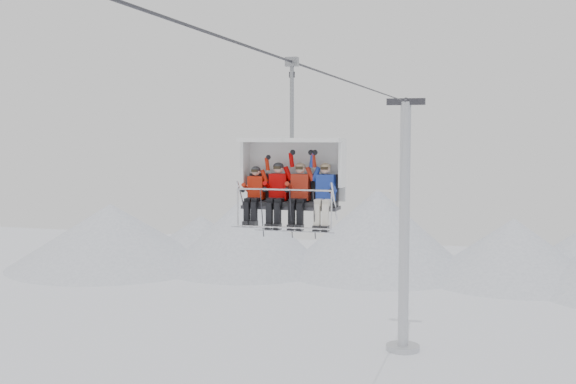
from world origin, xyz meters
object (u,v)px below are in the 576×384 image
(skier_far_left, at_px, (255,193))
(skier_center_left, at_px, (278,192))
(skier_far_right, at_px, (325,193))
(lift_tower_right, at_px, (404,244))
(chairlift_carrier, at_px, (293,172))
(skier_center_right, at_px, (299,193))

(skier_far_left, height_order, skier_center_left, skier_center_left)
(skier_center_left, height_order, skier_far_right, same)
(lift_tower_right, height_order, skier_far_right, lift_tower_right)
(lift_tower_right, relative_size, chairlift_carrier, 3.38)
(skier_center_right, bearing_deg, skier_far_left, -179.36)
(skier_far_left, relative_size, skier_center_left, 1.00)
(lift_tower_right, distance_m, skier_far_left, 22.32)
(lift_tower_right, height_order, skier_far_left, lift_tower_right)
(chairlift_carrier, distance_m, skier_center_right, 0.61)
(chairlift_carrier, xyz_separation_m, skier_center_right, (0.24, -0.30, -0.47))
(skier_far_left, distance_m, skier_center_left, 0.57)
(chairlift_carrier, bearing_deg, lift_tower_right, 90.00)
(skier_far_right, bearing_deg, skier_far_left, -179.59)
(chairlift_carrier, bearing_deg, skier_far_right, -19.70)
(lift_tower_right, distance_m, skier_center_left, 22.30)
(lift_tower_right, height_order, chairlift_carrier, lift_tower_right)
(skier_center_left, bearing_deg, lift_tower_right, 89.20)
(skier_far_left, bearing_deg, skier_far_right, 0.41)
(skier_center_right, relative_size, skier_far_right, 1.00)
(skier_far_right, bearing_deg, lift_tower_right, 92.22)
(lift_tower_right, distance_m, skier_center_right, 22.30)
(lift_tower_right, height_order, skier_center_left, lift_tower_right)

